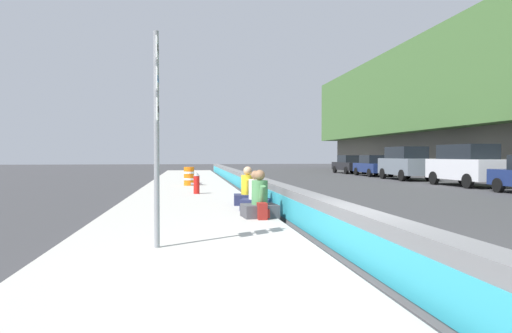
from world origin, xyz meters
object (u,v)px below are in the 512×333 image
(backpack, at_px, (263,211))
(parked_car_fourth, at_px, (466,165))
(seated_person_middle, at_px, (255,197))
(parked_car_farther, at_px, (349,164))
(parked_car_far, at_px, (373,166))
(route_sign_post, at_px, (157,122))
(seated_person_foreground, at_px, (260,202))
(parked_car_midline, at_px, (405,163))
(seated_person_rear, at_px, (248,193))
(fire_hydrant, at_px, (197,183))
(construction_barrel, at_px, (189,176))

(backpack, bearing_deg, parked_car_fourth, -48.59)
(seated_person_middle, bearing_deg, parked_car_farther, -25.44)
(parked_car_fourth, xyz_separation_m, parked_car_far, (12.04, 0.10, -0.32))
(route_sign_post, distance_m, seated_person_foreground, 4.40)
(parked_car_fourth, relative_size, parked_car_midline, 0.99)
(parked_car_fourth, distance_m, parked_car_farther, 17.56)
(backpack, relative_size, parked_car_farther, 0.09)
(parked_car_farther, bearing_deg, backpack, 155.84)
(route_sign_post, bearing_deg, parked_car_farther, -25.55)
(seated_person_rear, relative_size, backpack, 2.99)
(parked_car_midline, bearing_deg, parked_car_far, -1.25)
(seated_person_middle, bearing_deg, fire_hydrant, 15.92)
(route_sign_post, bearing_deg, seated_person_foreground, -34.02)
(seated_person_middle, xyz_separation_m, seated_person_rear, (1.34, 0.05, 0.03))
(route_sign_post, xyz_separation_m, parked_car_far, (26.58, -15.32, -1.37))
(backpack, relative_size, parked_car_fourth, 0.08)
(parked_car_midline, distance_m, parked_car_farther, 11.16)
(seated_person_foreground, bearing_deg, construction_barrel, 8.35)
(construction_barrel, relative_size, parked_car_far, 0.21)
(route_sign_post, xyz_separation_m, backpack, (2.95, -2.27, -1.90))
(parked_car_fourth, relative_size, parked_car_far, 1.07)
(construction_barrel, distance_m, parked_car_fourth, 14.95)
(seated_person_foreground, distance_m, parked_car_midline, 21.85)
(fire_hydrant, height_order, parked_car_midline, parked_car_midline)
(parked_car_fourth, bearing_deg, route_sign_post, 133.33)
(fire_hydrant, relative_size, backpack, 2.20)
(seated_person_foreground, bearing_deg, seated_person_rear, -1.38)
(parked_car_fourth, bearing_deg, backpack, 131.41)
(parked_car_midline, bearing_deg, fire_hydrant, 126.40)
(parked_car_midline, bearing_deg, seated_person_foreground, 143.69)
(backpack, bearing_deg, seated_person_middle, -3.24)
(parked_car_far, relative_size, parked_car_farther, 0.99)
(fire_hydrant, bearing_deg, parked_car_farther, -33.76)
(seated_person_middle, bearing_deg, seated_person_foreground, 175.63)
(parked_car_midline, xyz_separation_m, parked_car_far, (5.63, -0.12, -0.32))
(backpack, xyz_separation_m, parked_car_farther, (29.15, -13.08, 0.53))
(seated_person_foreground, distance_m, parked_car_fourth, 17.27)
(construction_barrel, height_order, parked_car_far, parked_car_far)
(parked_car_far, bearing_deg, seated_person_middle, 149.24)
(fire_hydrant, distance_m, seated_person_middle, 5.73)
(seated_person_foreground, height_order, parked_car_fourth, parked_car_fourth)
(fire_hydrant, distance_m, backpack, 7.54)
(seated_person_middle, height_order, seated_person_rear, seated_person_rear)
(parked_car_fourth, bearing_deg, fire_hydrant, 106.02)
(seated_person_rear, xyz_separation_m, backpack, (-3.22, 0.06, -0.18))
(route_sign_post, relative_size, parked_car_midline, 0.74)
(route_sign_post, height_order, parked_car_farther, route_sign_post)
(seated_person_rear, relative_size, parked_car_midline, 0.25)
(parked_car_fourth, bearing_deg, seated_person_rear, 122.60)
(seated_person_foreground, height_order, construction_barrel, seated_person_foreground)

